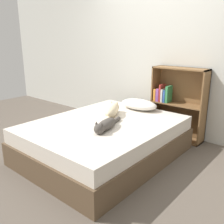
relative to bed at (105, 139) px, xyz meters
The scene contains 7 objects.
ground_plane 0.23m from the bed, ahead, with size 8.00×8.00×0.00m, color brown.
wall_back 1.69m from the bed, 90.00° to the left, with size 8.00×0.06×2.50m.
bed is the anchor object (origin of this frame).
pillow 0.84m from the bed, 91.18° to the left, with size 0.58×0.34×0.15m.
cat_light 0.43m from the bed, 112.35° to the left, with size 0.38×0.58×0.16m.
cat_dark 0.40m from the bed, 45.62° to the right, with size 0.24×0.59×0.14m.
bookshelf 1.31m from the bed, 72.27° to the left, with size 0.80×0.26×1.07m.
Camera 1 is at (1.99, -2.21, 1.47)m, focal length 40.00 mm.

